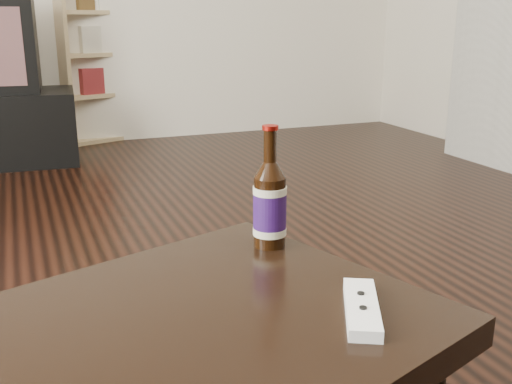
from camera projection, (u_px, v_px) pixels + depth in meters
name	position (u px, v px, depth m)	size (l,w,h in m)	color
floor	(194.00, 375.00, 1.47)	(5.00, 6.00, 0.01)	black
bookshelf	(98.00, 50.00, 4.18)	(0.71, 0.50, 1.20)	tan
beer_bottle	(270.00, 205.00, 1.21)	(0.07, 0.07, 0.25)	black
remote	(362.00, 308.00, 0.94)	(0.13, 0.18, 0.02)	white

